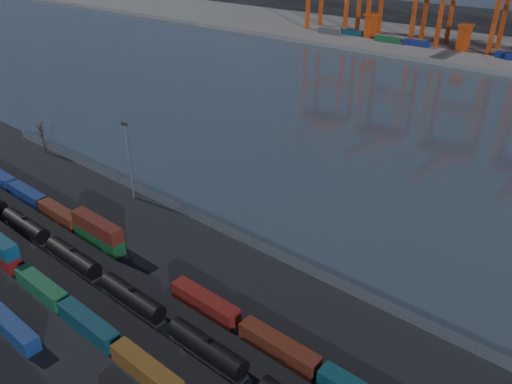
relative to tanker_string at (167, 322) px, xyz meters
The scene contains 10 objects.
ground 7.24m from the tanker_string, 139.63° to the right, with size 700.00×700.00×0.00m, color black.
harbor_water 100.65m from the tanker_string, 93.02° to the left, with size 700.00×700.00×0.00m, color #2C3740.
container_row_south 14.86m from the tanker_string, 108.82° to the right, with size 138.38×2.22×4.72m.
container_row_mid 12.78m from the tanker_string, 147.21° to the right, with size 141.28×2.37×5.04m.
container_row_north 6.75m from the tanker_string, 94.76° to the left, with size 141.31×2.45×5.22m.
tanker_string is the anchor object (origin of this frame).
waterfront_fence 24.10m from the tanker_string, 102.74° to the left, with size 160.12×0.12×2.20m.
bare_tree 74.66m from the tanker_string, 162.88° to the left, with size 2.15×2.11×8.05m.
yard_light_mast 41.98m from the tanker_string, 148.68° to the left, with size 1.60×0.40×16.60m.
quay_containers 191.65m from the tanker_string, 94.88° to the left, with size 172.58×10.99×2.60m.
Camera 1 is at (48.30, -27.60, 50.30)m, focal length 35.00 mm.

